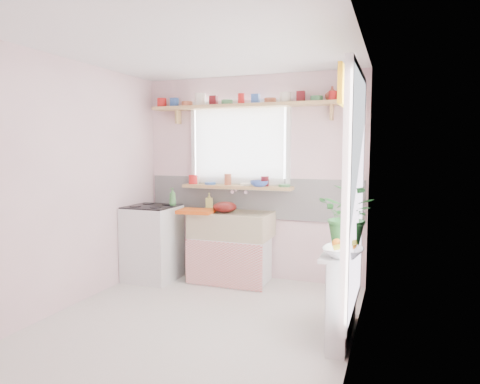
% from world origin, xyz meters
% --- Properties ---
extents(room, '(3.20, 3.20, 3.20)m').
position_xyz_m(room, '(0.66, 0.86, 1.37)').
color(room, silver).
rests_on(room, ground).
extents(sink_unit, '(0.95, 0.65, 1.11)m').
position_xyz_m(sink_unit, '(-0.15, 1.29, 0.43)').
color(sink_unit, white).
rests_on(sink_unit, ground).
extents(cooker, '(0.58, 0.58, 0.93)m').
position_xyz_m(cooker, '(-1.10, 1.05, 0.46)').
color(cooker, white).
rests_on(cooker, ground).
extents(radiator_ledge, '(0.22, 0.95, 0.78)m').
position_xyz_m(radiator_ledge, '(1.30, 0.20, 0.40)').
color(radiator_ledge, white).
rests_on(radiator_ledge, ground).
extents(windowsill, '(1.40, 0.22, 0.04)m').
position_xyz_m(windowsill, '(-0.15, 1.48, 1.14)').
color(windowsill, tan).
rests_on(windowsill, room).
extents(pine_shelf, '(2.52, 0.24, 0.04)m').
position_xyz_m(pine_shelf, '(0.00, 1.47, 2.12)').
color(pine_shelf, tan).
rests_on(pine_shelf, room).
extents(shelf_crockery, '(2.47, 0.11, 0.12)m').
position_xyz_m(shelf_crockery, '(0.00, 1.47, 2.20)').
color(shelf_crockery, red).
rests_on(shelf_crockery, pine_shelf).
extents(sill_crockery, '(1.35, 0.11, 0.12)m').
position_xyz_m(sill_crockery, '(-0.20, 1.48, 1.21)').
color(sill_crockery, red).
rests_on(sill_crockery, windowsill).
extents(dish_tray, '(0.44, 0.35, 0.04)m').
position_xyz_m(dish_tray, '(-0.53, 1.10, 0.87)').
color(dish_tray, '#DE5513').
rests_on(dish_tray, sink_unit).
extents(colander, '(0.30, 0.30, 0.13)m').
position_xyz_m(colander, '(-0.22, 1.25, 0.92)').
color(colander, '#5A120F').
rests_on(colander, sink_unit).
extents(jade_plant, '(0.59, 0.55, 0.53)m').
position_xyz_m(jade_plant, '(1.33, 0.27, 1.04)').
color(jade_plant, '#2C6F2E').
rests_on(jade_plant, radiator_ledge).
extents(fruit_bowl, '(0.32, 0.32, 0.08)m').
position_xyz_m(fruit_bowl, '(1.33, -0.12, 0.81)').
color(fruit_bowl, white).
rests_on(fruit_bowl, radiator_ledge).
extents(herb_pot, '(0.13, 0.11, 0.22)m').
position_xyz_m(herb_pot, '(1.29, 0.30, 0.88)').
color(herb_pot, '#2C6F2C').
rests_on(herb_pot, radiator_ledge).
extents(soap_bottle_sink, '(0.12, 0.12, 0.20)m').
position_xyz_m(soap_bottle_sink, '(-0.53, 1.48, 0.95)').
color(soap_bottle_sink, '#DED262').
rests_on(soap_bottle_sink, sink_unit).
extents(sill_cup, '(0.12, 0.12, 0.09)m').
position_xyz_m(sill_cup, '(-0.73, 1.54, 1.20)').
color(sill_cup, white).
rests_on(sill_cup, windowsill).
extents(sill_bowl, '(0.24, 0.24, 0.07)m').
position_xyz_m(sill_bowl, '(0.16, 1.42, 1.19)').
color(sill_bowl, '#3859B7').
rests_on(sill_bowl, windowsill).
extents(shelf_vase, '(0.21, 0.21, 0.17)m').
position_xyz_m(shelf_vase, '(0.98, 1.53, 2.22)').
color(shelf_vase, '#983E2F').
rests_on(shelf_vase, pine_shelf).
extents(cooker_bottle, '(0.11, 0.11, 0.22)m').
position_xyz_m(cooker_bottle, '(-0.88, 1.17, 1.02)').
color(cooker_bottle, '#428444').
rests_on(cooker_bottle, cooker).
extents(fruit, '(0.20, 0.14, 0.10)m').
position_xyz_m(fruit, '(1.34, -0.12, 0.87)').
color(fruit, orange).
rests_on(fruit, fruit_bowl).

